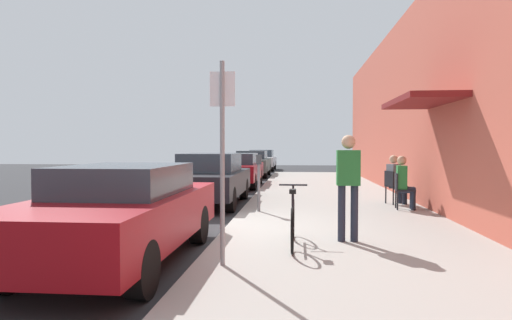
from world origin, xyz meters
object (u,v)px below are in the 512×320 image
Objects in this scene: parked_car_1 at (210,178)px; pedestrian_standing at (348,179)px; parked_car_2 at (237,169)px; cafe_chair_1 at (393,185)px; parking_meter at (259,179)px; bicycle_0 at (293,222)px; parked_car_4 at (262,160)px; parked_car_0 at (122,212)px; cafe_chair_0 at (401,188)px; seated_patron_0 at (404,180)px; street_sign at (222,146)px; parked_car_3 at (252,163)px; seated_patron_1 at (396,178)px.

parked_car_1 is 6.05m from pedestrian_standing.
parked_car_2 is 5.06× the size of cafe_chair_1.
bicycle_0 is (0.83, -3.51, -0.41)m from parking_meter.
parked_car_0 is at bearing -90.00° from parked_car_4.
cafe_chair_0 is (4.95, -18.99, -0.10)m from parked_car_4.
seated_patron_0 is (3.46, 0.67, -0.07)m from parking_meter.
parked_car_1 is 5.06× the size of cafe_chair_0.
parked_car_2 is 5.06× the size of cafe_chair_0.
parked_car_4 is 3.41× the size of seated_patron_0.
seated_patron_0 is (5.01, -18.99, 0.10)m from parked_car_4.
street_sign is 1.88m from bicycle_0.
cafe_chair_1 is (4.95, -5.87, -0.09)m from parked_car_2.
parked_car_4 is at bearing 104.61° from cafe_chair_0.
parked_car_3 is at bearing 111.48° from seated_patron_0.
parked_car_0 is at bearing -90.00° from parked_car_2.
bicycle_0 is at bearing -84.13° from parked_car_4.
bicycle_0 is (2.38, -10.99, -0.23)m from parked_car_2.
parked_car_1 reaches higher than parked_car_4.
parked_car_4 is at bearing 90.00° from parked_car_3.
parking_meter is 0.77× the size of bicycle_0.
pedestrian_standing is at bearing -61.43° from parking_meter.
parked_car_0 is 1.00× the size of parked_car_3.
cafe_chair_0 is (4.95, 4.97, -0.10)m from parked_car_0.
parked_car_2 is at bearing 130.56° from seated_patron_1.
cafe_chair_1 is at bearing 50.02° from parked_car_0.
pedestrian_standing is (1.76, 1.57, -0.52)m from street_sign.
parked_car_1 reaches higher than parked_car_2.
parked_car_0 is 7.71m from cafe_chair_1.
seated_patron_0 is 0.96m from seated_patron_1.
parked_car_1 is 5.52m from parked_car_2.
parked_car_1 is at bearing 113.56° from bicycle_0.
parked_car_4 is 23.03m from pedestrian_standing.
parked_car_3 is 3.41× the size of seated_patron_1.
bicycle_0 is 5.78m from seated_patron_1.
parking_meter is at bearing -168.79° from cafe_chair_0.
parked_car_1 is 5.02m from seated_patron_1.
cafe_chair_0 is 0.67× the size of seated_patron_1.
parking_meter is at bearing -78.29° from parked_car_2.
cafe_chair_0 is 4.20m from pedestrian_standing.
seated_patron_1 reaches higher than parked_car_3.
parking_meter is at bearing -154.85° from seated_patron_1.
seated_patron_1 is at bearing 18.25° from cafe_chair_1.
cafe_chair_1 is (4.95, -11.79, -0.10)m from parked_car_3.
cafe_chair_1 is (4.95, 5.91, -0.10)m from parked_car_0.
seated_patron_0 is at bearing -75.23° from parked_car_4.
parked_car_0 is 7.76m from seated_patron_1.
parking_meter reaches higher than cafe_chair_0.
parked_car_3 is 6.26m from parked_car_4.
parking_meter is at bearing -154.73° from cafe_chair_1.
parked_car_1 is 2.57× the size of bicycle_0.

